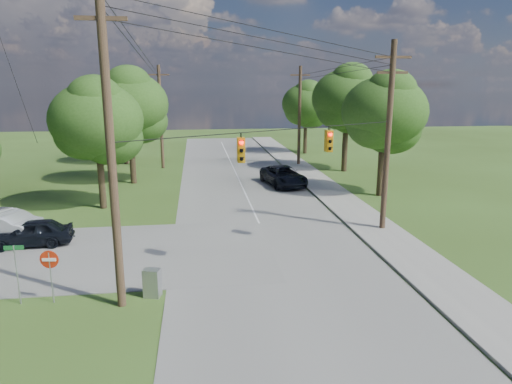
{
  "coord_description": "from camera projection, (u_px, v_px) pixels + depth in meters",
  "views": [
    {
      "loc": [
        -1.61,
        -16.01,
        8.18
      ],
      "look_at": [
        1.15,
        5.0,
        3.17
      ],
      "focal_mm": 32.0,
      "sensor_mm": 36.0,
      "label": 1
    }
  ],
  "objects": [
    {
      "name": "pole_ne",
      "position": [
        388.0,
        135.0,
        25.12
      ],
      "size": [
        2.0,
        0.32,
        10.5
      ],
      "color": "brown",
      "rests_on": "ground"
    },
    {
      "name": "car_cross_dark",
      "position": [
        31.0,
        233.0,
        23.52
      ],
      "size": [
        4.21,
        2.03,
        1.39
      ],
      "primitive_type": "imported",
      "rotation": [
        0.0,
        0.0,
        -1.47
      ],
      "color": "black",
      "rests_on": "cross_road"
    },
    {
      "name": "traffic_signals",
      "position": [
        288.0,
        145.0,
        20.86
      ],
      "size": [
        4.91,
        3.27,
        1.05
      ],
      "color": "#CC890C",
      "rests_on": "ground"
    },
    {
      "name": "tree_w_far",
      "position": [
        123.0,
        104.0,
        46.8
      ],
      "size": [
        6.0,
        6.0,
        8.73
      ],
      "color": "#413120",
      "rests_on": "ground"
    },
    {
      "name": "car_main_north",
      "position": [
        283.0,
        176.0,
        37.68
      ],
      "size": [
        3.55,
        6.03,
        1.57
      ],
      "primitive_type": "imported",
      "rotation": [
        0.0,
        0.0,
        0.17
      ],
      "color": "black",
      "rests_on": "main_road"
    },
    {
      "name": "tree_e_mid",
      "position": [
        347.0,
        98.0,
        42.62
      ],
      "size": [
        6.6,
        6.6,
        9.64
      ],
      "color": "#413120",
      "rests_on": "ground"
    },
    {
      "name": "pole_sw",
      "position": [
        110.0,
        142.0,
        15.9
      ],
      "size": [
        2.0,
        0.32,
        12.0
      ],
      "color": "brown",
      "rests_on": "ground"
    },
    {
      "name": "street_name_sign",
      "position": [
        16.0,
        266.0,
        17.07
      ],
      "size": [
        0.71,
        0.06,
        2.37
      ],
      "rotation": [
        0.0,
        0.0,
        -0.02
      ],
      "color": "#999B9E",
      "rests_on": "ground"
    },
    {
      "name": "tree_w_mid",
      "position": [
        129.0,
        105.0,
        37.33
      ],
      "size": [
        6.4,
        6.4,
        9.22
      ],
      "color": "#413120",
      "rests_on": "ground"
    },
    {
      "name": "tree_e_far",
      "position": [
        306.0,
        104.0,
        54.29
      ],
      "size": [
        5.8,
        5.8,
        8.32
      ],
      "color": "#413120",
      "rests_on": "ground"
    },
    {
      "name": "pole_north_w",
      "position": [
        161.0,
        116.0,
        44.67
      ],
      "size": [
        2.0,
        0.32,
        10.0
      ],
      "color": "brown",
      "rests_on": "ground"
    },
    {
      "name": "main_road",
      "position": [
        273.0,
        253.0,
        22.61
      ],
      "size": [
        10.0,
        100.0,
        0.03
      ],
      "primitive_type": "cube",
      "color": "gray",
      "rests_on": "ground"
    },
    {
      "name": "sidewalk_east",
      "position": [
        401.0,
        246.0,
        23.44
      ],
      "size": [
        2.6,
        100.0,
        0.12
      ],
      "primitive_type": "cube",
      "color": "#9F9E95",
      "rests_on": "ground"
    },
    {
      "name": "do_not_enter_sign",
      "position": [
        50.0,
        265.0,
        17.18
      ],
      "size": [
        0.71,
        0.12,
        2.12
      ],
      "rotation": [
        0.0,
        0.0,
        -0.1
      ],
      "color": "#999B9E",
      "rests_on": "ground"
    },
    {
      "name": "ground",
      "position": [
        243.0,
        303.0,
        17.53
      ],
      "size": [
        140.0,
        140.0,
        0.0
      ],
      "primitive_type": "plane",
      "color": "#354E1A",
      "rests_on": "ground"
    },
    {
      "name": "pole_north_e",
      "position": [
        299.0,
        115.0,
        46.43
      ],
      "size": [
        2.0,
        0.32,
        10.0
      ],
      "color": "brown",
      "rests_on": "ground"
    },
    {
      "name": "power_lines",
      "position": [
        247.0,
        67.0,
        26.76
      ],
      "size": [
        13.93,
        29.62,
        4.93
      ],
      "color": "black",
      "rests_on": "ground"
    },
    {
      "name": "control_cabinet",
      "position": [
        152.0,
        283.0,
        17.92
      ],
      "size": [
        0.74,
        0.62,
        1.15
      ],
      "primitive_type": "cube",
      "rotation": [
        0.0,
        0.0,
        -0.28
      ],
      "color": "#999B9E",
      "rests_on": "ground"
    },
    {
      "name": "tree_e_near",
      "position": [
        384.0,
        112.0,
        33.05
      ],
      "size": [
        6.2,
        6.2,
        8.81
      ],
      "color": "#413120",
      "rests_on": "ground"
    },
    {
      "name": "tree_w_near",
      "position": [
        97.0,
        120.0,
        29.63
      ],
      "size": [
        6.0,
        6.0,
        8.4
      ],
      "color": "#413120",
      "rests_on": "ground"
    }
  ]
}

